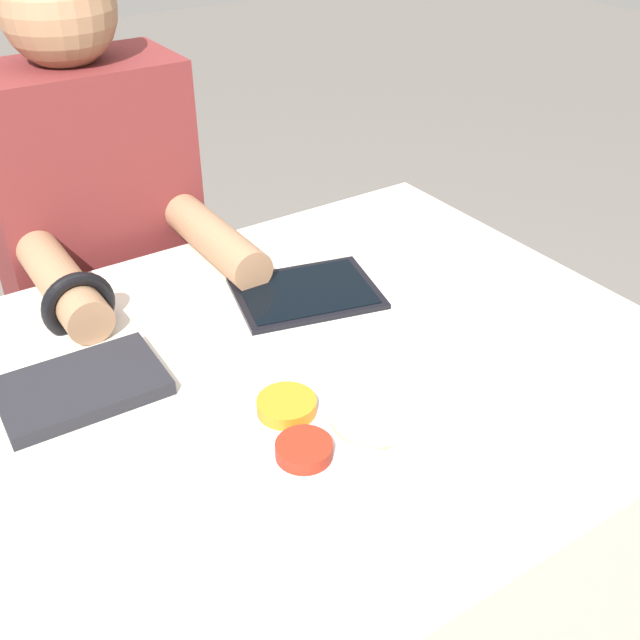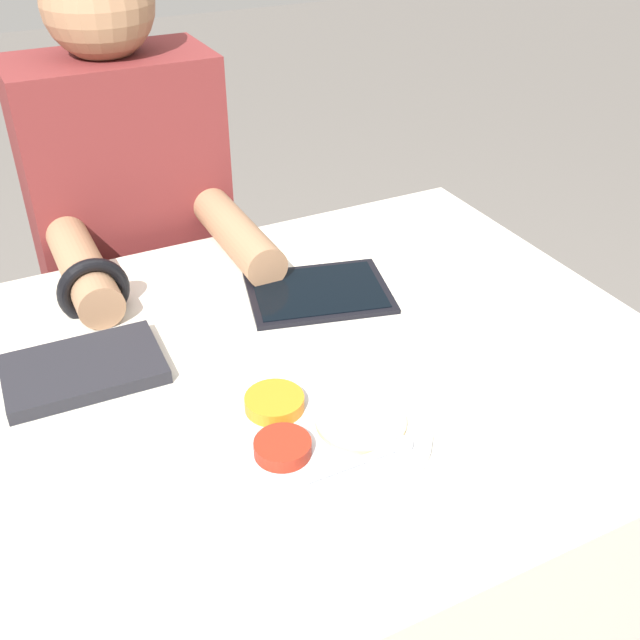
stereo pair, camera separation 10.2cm
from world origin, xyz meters
name	(u,v)px [view 1 (the left image)]	position (x,y,z in m)	size (l,w,h in m)	color
dining_table	(242,581)	(0.00, 0.00, 0.38)	(1.28, 0.83, 0.77)	beige
thali_tray	(334,429)	(0.08, -0.14, 0.78)	(0.27, 0.27, 0.03)	#B7BABF
red_notebook	(82,388)	(-0.15, 0.11, 0.78)	(0.21, 0.14, 0.02)	silver
tablet_device	(306,293)	(0.22, 0.15, 0.77)	(0.26, 0.22, 0.01)	black
person_diner	(113,308)	(0.03, 0.56, 0.59)	(0.36, 0.48, 1.25)	black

